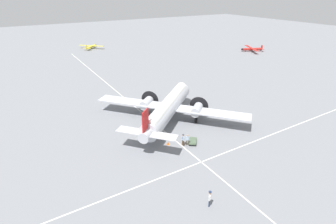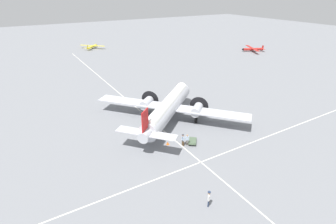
% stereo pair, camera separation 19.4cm
% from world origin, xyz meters
% --- Properties ---
extents(ground_plane, '(300.00, 300.00, 0.00)m').
position_xyz_m(ground_plane, '(0.00, 0.00, 0.00)').
color(ground_plane, slate).
extents(apron_line_eastwest, '(120.00, 0.16, 0.01)m').
position_xyz_m(apron_line_eastwest, '(0.00, -2.12, 0.00)').
color(apron_line_eastwest, silver).
rests_on(apron_line_eastwest, ground_plane).
extents(apron_line_northsouth, '(0.16, 120.00, 0.01)m').
position_xyz_m(apron_line_northsouth, '(11.69, 0.00, 0.00)').
color(apron_line_northsouth, silver).
rests_on(apron_line_northsouth, ground_plane).
extents(airliner_main, '(21.49, 20.65, 6.14)m').
position_xyz_m(airliner_main, '(-0.29, 0.34, 2.63)').
color(airliner_main, silver).
rests_on(airliner_main, ground_plane).
extents(crew_foreground, '(0.48, 0.46, 1.83)m').
position_xyz_m(crew_foreground, '(17.99, -6.00, 1.15)').
color(crew_foreground, navy).
rests_on(crew_foreground, ground_plane).
extents(passenger_boarding, '(0.57, 0.28, 1.67)m').
position_xyz_m(passenger_boarding, '(7.14, -1.85, 1.05)').
color(passenger_boarding, '#2D2D33').
rests_on(passenger_boarding, ground_plane).
extents(ramp_agent, '(0.30, 0.55, 1.69)m').
position_xyz_m(ramp_agent, '(7.48, -1.35, 1.04)').
color(ramp_agent, '#473D2D').
rests_on(ramp_agent, ground_plane).
extents(suitcase_near_door, '(0.39, 0.14, 0.63)m').
position_xyz_m(suitcase_near_door, '(7.26, -1.89, 0.30)').
color(suitcase_near_door, '#47331E').
rests_on(suitcase_near_door, ground_plane).
extents(baggage_cart, '(2.31, 2.16, 0.56)m').
position_xyz_m(baggage_cart, '(7.39, -0.34, 0.28)').
color(baggage_cart, '#4C6047').
rests_on(baggage_cart, ground_plane).
extents(light_aircraft_distant, '(9.92, 7.73, 2.01)m').
position_xyz_m(light_aircraft_distant, '(-30.97, 52.96, 0.83)').
color(light_aircraft_distant, '#B2231E').
rests_on(light_aircraft_distant, ground_plane).
extents(light_aircraft_taxiing, '(7.46, 7.60, 1.87)m').
position_xyz_m(light_aircraft_taxiing, '(-64.42, 6.11, 0.80)').
color(light_aircraft_taxiing, yellow).
rests_on(light_aircraft_taxiing, ground_plane).
extents(traffic_cone, '(0.38, 0.38, 0.50)m').
position_xyz_m(traffic_cone, '(5.95, -3.59, 0.23)').
color(traffic_cone, orange).
rests_on(traffic_cone, ground_plane).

